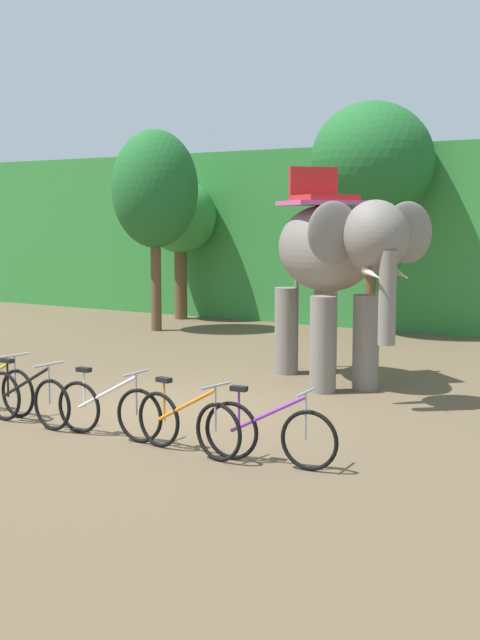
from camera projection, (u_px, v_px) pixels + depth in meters
name	position (u px, v px, depth m)	size (l,w,h in m)	color
ground_plane	(167.00, 409.00, 13.00)	(80.00, 80.00, 0.00)	brown
foliage_hedge	(456.00, 236.00, 23.82)	(36.00, 6.00, 4.72)	#338438
tree_center_right	(180.00, 218.00, 24.22)	(2.03, 2.03, 3.95)	brown
tree_right	(155.00, 190.00, 21.60)	(2.18, 2.18, 5.08)	brown
tree_far_left	(372.00, 162.00, 20.72)	(2.97, 2.97, 5.66)	brown
elephant	(333.00, 257.00, 14.64)	(3.80, 3.53, 3.78)	slate
bike_black	(27.00, 398.00, 11.94)	(1.71, 0.52, 0.92)	black
bike_white	(108.00, 409.00, 11.26)	(1.71, 0.52, 0.92)	black
bike_orange	(187.00, 423.00, 10.49)	(1.70, 0.52, 0.92)	black
bike_purple	(269.00, 433.00, 10.01)	(1.71, 0.52, 0.92)	black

